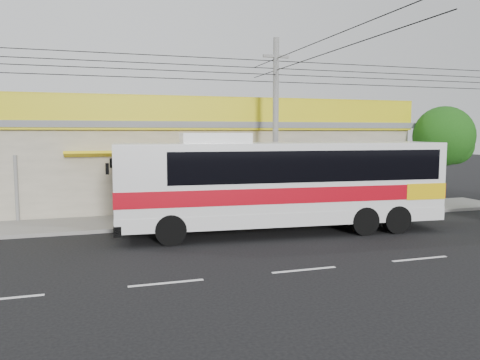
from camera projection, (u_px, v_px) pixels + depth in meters
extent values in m
plane|color=black|center=(273.00, 249.00, 15.95)|extent=(120.00, 120.00, 0.00)
cube|color=gray|center=(226.00, 217.00, 21.64)|extent=(30.00, 3.20, 0.15)
cube|color=gray|center=(199.00, 165.00, 26.75)|extent=(22.00, 8.00, 4.20)
cube|color=#5B5F63|center=(199.00, 126.00, 26.52)|extent=(22.60, 8.60, 0.30)
cube|color=#D3C712|center=(217.00, 113.00, 22.55)|extent=(22.00, 0.24, 1.60)
cube|color=red|center=(176.00, 113.00, 21.93)|extent=(9.00, 0.10, 1.20)
cube|color=#136F20|center=(337.00, 115.00, 24.45)|extent=(2.40, 0.10, 1.10)
cube|color=navy|center=(382.00, 115.00, 25.25)|extent=(2.20, 0.10, 1.10)
cube|color=red|center=(12.00, 111.00, 19.86)|extent=(3.00, 0.10, 1.10)
cube|color=yellow|center=(177.00, 153.00, 21.98)|extent=(10.00, 1.20, 0.37)
cube|color=silver|center=(282.00, 182.00, 18.49)|extent=(12.98, 3.64, 3.10)
cube|color=#AB0714|center=(282.00, 191.00, 18.53)|extent=(13.02, 3.68, 0.59)
cube|color=gold|center=(407.00, 188.00, 19.77)|extent=(1.91, 2.85, 0.64)
cube|color=black|center=(300.00, 164.00, 18.59)|extent=(10.85, 3.52, 1.17)
cube|color=black|center=(117.00, 173.00, 17.03)|extent=(0.35, 2.36, 1.60)
cube|color=silver|center=(215.00, 138.00, 17.72)|extent=(2.67, 1.69, 0.38)
cylinder|color=black|center=(171.00, 230.00, 16.47)|extent=(1.13, 0.43, 1.11)
cylinder|color=black|center=(166.00, 218.00, 18.81)|extent=(1.13, 0.43, 1.11)
cylinder|color=black|center=(397.00, 219.00, 18.45)|extent=(1.13, 0.43, 1.11)
cylinder|color=black|center=(367.00, 210.00, 20.79)|extent=(1.13, 0.43, 1.11)
cylinder|color=slate|center=(276.00, 130.00, 21.25)|extent=(0.27, 0.27, 8.19)
cube|color=slate|center=(276.00, 56.00, 20.92)|extent=(1.23, 0.12, 0.12)
cylinder|color=#362315|center=(442.00, 180.00, 25.77)|extent=(0.31, 0.31, 2.74)
sphere|color=#15440E|center=(443.00, 136.00, 25.53)|extent=(3.26, 3.26, 3.26)
sphere|color=#15440E|center=(454.00, 146.00, 25.49)|extent=(2.06, 2.06, 2.06)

